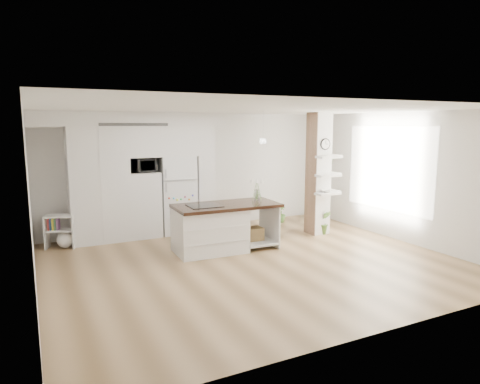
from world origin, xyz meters
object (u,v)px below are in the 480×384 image
object	(u,v)px
refrigerator	(176,194)
bookshelf	(62,233)
floor_plant_a	(324,222)
kitchen_island	(216,227)

from	to	relation	value
refrigerator	bookshelf	size ratio (longest dim) A/B	2.62
bookshelf	floor_plant_a	size ratio (longest dim) A/B	1.26
kitchen_island	bookshelf	bearing A→B (deg)	151.25
refrigerator	floor_plant_a	size ratio (longest dim) A/B	3.30
refrigerator	kitchen_island	xyz separation A→B (m)	(0.21, -1.76, -0.40)
floor_plant_a	refrigerator	bearing A→B (deg)	150.69
bookshelf	floor_plant_a	bearing A→B (deg)	4.33
refrigerator	floor_plant_a	distance (m)	3.39
kitchen_island	floor_plant_a	distance (m)	2.72
floor_plant_a	kitchen_island	bearing A→B (deg)	-177.36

